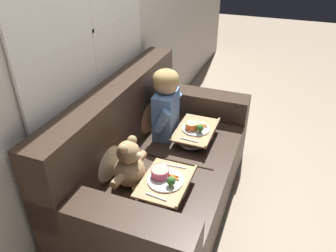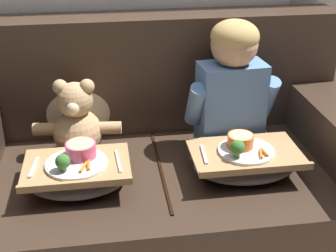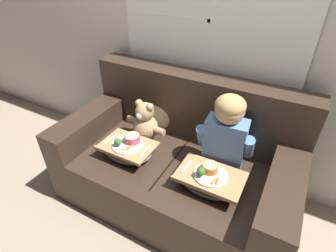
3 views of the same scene
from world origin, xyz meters
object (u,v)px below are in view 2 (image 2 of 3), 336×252
at_px(lap_tray_teddy, 78,173).
at_px(lap_tray_child, 245,161).
at_px(throw_pillow_behind_teddy, 78,101).
at_px(couch, 157,173).
at_px(throw_pillow_behind_child, 220,93).
at_px(teddy_bear, 77,124).
at_px(child_figure, 232,79).

bearing_deg(lap_tray_teddy, lap_tray_child, -0.14).
bearing_deg(throw_pillow_behind_teddy, couch, -34.21).
height_order(throw_pillow_behind_child, teddy_bear, throw_pillow_behind_child).
height_order(throw_pillow_behind_teddy, teddy_bear, throw_pillow_behind_teddy).
bearing_deg(couch, throw_pillow_behind_teddy, 145.79).
distance_m(teddy_bear, lap_tray_child, 0.73).
bearing_deg(lap_tray_child, throw_pillow_behind_teddy, 146.61).
bearing_deg(throw_pillow_behind_teddy, child_figure, -15.38).
bearing_deg(lap_tray_child, throw_pillow_behind_child, 89.78).
bearing_deg(teddy_bear, lap_tray_teddy, -89.73).
height_order(throw_pillow_behind_child, throw_pillow_behind_teddy, throw_pillow_behind_child).
bearing_deg(teddy_bear, child_figure, 0.32).
relative_size(couch, lap_tray_teddy, 4.36).
relative_size(child_figure, lap_tray_teddy, 1.40).
distance_m(couch, teddy_bear, 0.42).
xyz_separation_m(throw_pillow_behind_child, lap_tray_child, (-0.00, -0.45, -0.12)).
bearing_deg(lap_tray_teddy, throw_pillow_behind_teddy, 90.09).
bearing_deg(lap_tray_teddy, child_figure, 20.82).
xyz_separation_m(couch, lap_tray_teddy, (-0.34, -0.21, 0.16)).
height_order(child_figure, teddy_bear, child_figure).
bearing_deg(throw_pillow_behind_teddy, lap_tray_child, -33.39).
bearing_deg(teddy_bear, throw_pillow_behind_teddy, 89.85).
bearing_deg(child_figure, lap_tray_teddy, -159.18).
bearing_deg(teddy_bear, lap_tray_child, -20.67).
bearing_deg(couch, child_figure, 7.39).
relative_size(teddy_bear, lap_tray_teddy, 0.93).
height_order(lap_tray_child, lap_tray_teddy, lap_tray_child).
bearing_deg(lap_tray_teddy, teddy_bear, 90.27).
bearing_deg(throw_pillow_behind_child, throw_pillow_behind_teddy, 180.00).
height_order(throw_pillow_behind_teddy, lap_tray_teddy, throw_pillow_behind_teddy).
height_order(couch, throw_pillow_behind_teddy, couch).
distance_m(throw_pillow_behind_child, child_figure, 0.23).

